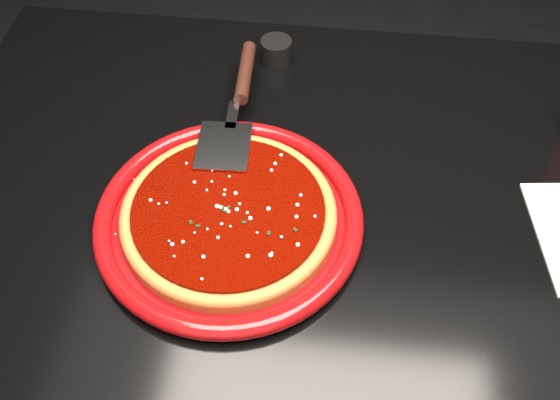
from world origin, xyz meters
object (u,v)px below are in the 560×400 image
at_px(ramekin, 276,51).
at_px(table, 340,352).
at_px(plate, 229,218).
at_px(pizza_server, 237,105).

bearing_deg(ramekin, table, -64.05).
height_order(table, plate, plate).
height_order(pizza_server, ramekin, pizza_server).
bearing_deg(plate, pizza_server, 95.78).
bearing_deg(table, ramekin, 115.95).
relative_size(table, ramekin, 24.64).
height_order(plate, ramekin, ramekin).
relative_size(plate, pizza_server, 1.13).
relative_size(pizza_server, ramekin, 6.06).
distance_m(plate, pizza_server, 0.18).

